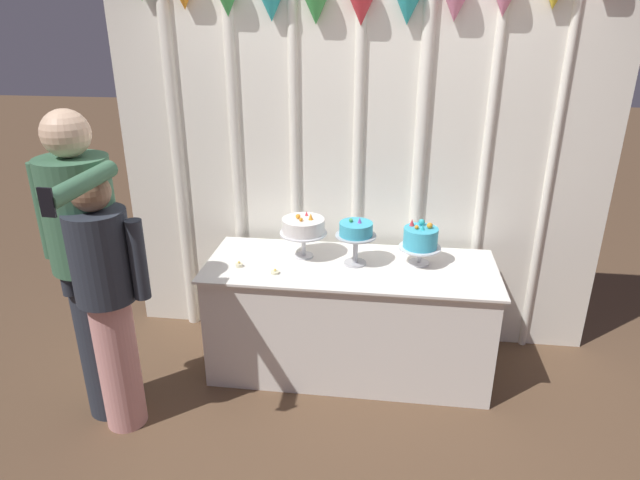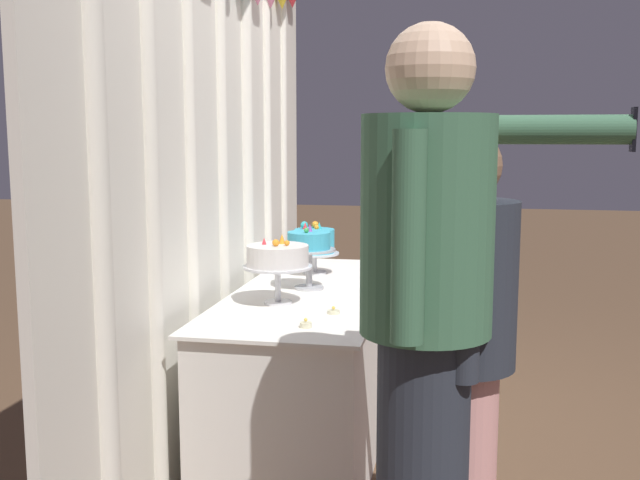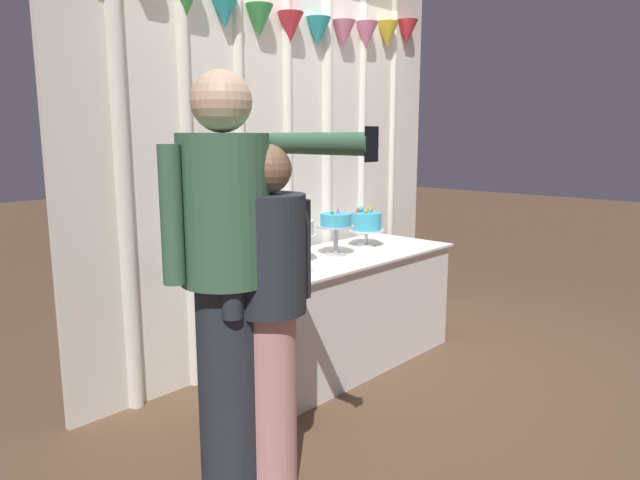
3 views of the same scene
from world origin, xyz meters
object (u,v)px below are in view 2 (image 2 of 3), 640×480
(guest_man_dark_suit, at_px, (462,361))
(tealight_near_left, at_px, (334,312))
(cake_display_center, at_px, (309,245))
(cake_display_rightmost, at_px, (314,243))
(cake_table, at_px, (313,367))
(cake_display_leftmost, at_px, (278,258))
(guest_girl_blue_dress, at_px, (427,318))
(tealight_far_left, at_px, (306,325))

(guest_man_dark_suit, bearing_deg, tealight_near_left, 33.54)
(cake_display_center, height_order, cake_display_rightmost, cake_display_center)
(cake_display_center, bearing_deg, cake_table, -139.50)
(cake_display_leftmost, relative_size, cake_display_rightmost, 1.07)
(tealight_near_left, xyz_separation_m, guest_man_dark_suit, (-0.79, -0.52, 0.06))
(tealight_near_left, bearing_deg, cake_table, 22.04)
(tealight_near_left, bearing_deg, cake_display_leftmost, 63.97)
(guest_man_dark_suit, bearing_deg, cake_display_leftmost, 40.71)
(cake_display_leftmost, bearing_deg, tealight_near_left, -116.03)
(cake_display_leftmost, distance_m, cake_display_rightmost, 0.73)
(cake_display_center, bearing_deg, guest_girl_blue_dress, -155.74)
(cake_display_leftmost, height_order, cake_display_center, cake_display_center)
(cake_display_leftmost, relative_size, tealight_far_left, 6.50)
(cake_display_center, xyz_separation_m, tealight_near_left, (-0.47, -0.20, -0.20))
(cake_display_center, height_order, tealight_near_left, cake_display_center)
(cake_display_leftmost, xyz_separation_m, tealight_near_left, (-0.13, -0.27, -0.19))
(cake_display_center, bearing_deg, guest_man_dark_suit, -150.03)
(cake_display_center, distance_m, tealight_far_left, 0.74)
(cake_display_center, relative_size, cake_display_rightmost, 1.10)
(guest_girl_blue_dress, bearing_deg, tealight_near_left, 24.74)
(cake_display_rightmost, bearing_deg, cake_display_center, -172.17)
(tealight_far_left, height_order, guest_man_dark_suit, guest_man_dark_suit)
(tealight_far_left, distance_m, tealight_near_left, 0.25)
(cake_table, xyz_separation_m, cake_display_center, (0.03, 0.02, 0.58))
(cake_display_rightmost, bearing_deg, tealight_near_left, -163.49)
(tealight_near_left, xyz_separation_m, guest_girl_blue_dress, (-0.92, -0.43, 0.22))
(cake_display_rightmost, distance_m, guest_girl_blue_dress, 1.91)
(cake_display_leftmost, bearing_deg, cake_table, -16.36)
(cake_display_center, height_order, tealight_far_left, cake_display_center)
(cake_display_center, bearing_deg, cake_display_rightmost, 7.83)
(cake_table, xyz_separation_m, guest_man_dark_suit, (-1.22, -0.70, 0.44))
(cake_display_rightmost, height_order, tealight_far_left, cake_display_rightmost)
(tealight_far_left, bearing_deg, cake_display_center, 10.86)
(cake_display_center, height_order, guest_man_dark_suit, guest_man_dark_suit)
(cake_display_center, distance_m, guest_man_dark_suit, 1.45)
(cake_table, bearing_deg, cake_display_leftmost, 163.64)
(cake_table, relative_size, cake_display_rightmost, 6.42)
(tealight_near_left, height_order, guest_man_dark_suit, guest_man_dark_suit)
(cake_display_rightmost, xyz_separation_m, guest_man_dark_suit, (-1.64, -0.78, -0.10))
(cake_table, distance_m, tealight_near_left, 0.61)
(guest_man_dark_suit, bearing_deg, tealight_far_left, 47.00)
(guest_girl_blue_dress, bearing_deg, guest_man_dark_suit, -34.74)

